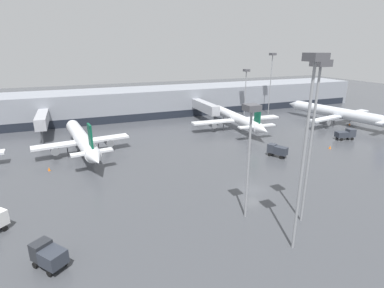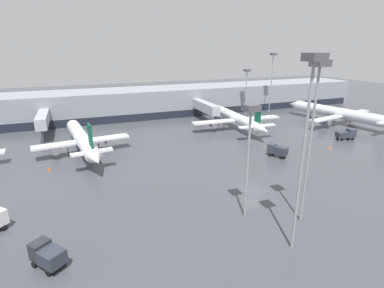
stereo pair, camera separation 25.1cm
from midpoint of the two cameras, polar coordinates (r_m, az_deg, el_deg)
ground_plane at (r=50.99m, az=11.56°, el=-8.46°), size 320.00×320.00×0.00m
terminal_building at (r=104.47m, az=-7.08°, el=8.02°), size 160.00×31.35×9.00m
parked_jet_0 at (r=100.95m, az=26.66°, el=5.18°), size 27.34×38.35×9.40m
parked_jet_1 at (r=69.05m, az=-20.08°, el=0.84°), size 20.33×32.63×9.08m
parked_jet_2 at (r=85.79m, az=8.69°, el=4.84°), size 26.54×31.78×9.00m
service_truck_1 at (r=84.98m, az=27.41°, el=1.71°), size 5.07×2.83×2.71m
service_truck_2 at (r=66.22m, az=16.05°, el=-1.11°), size 3.27×4.42×2.57m
service_truck_3 at (r=37.03m, az=-25.69°, el=-18.39°), size 3.96×4.28×2.67m
traffic_cone_0 at (r=63.17m, az=-25.45°, el=-4.28°), size 0.50×0.50×0.68m
traffic_cone_1 at (r=76.15m, az=24.94°, el=-0.58°), size 0.52×0.52×0.64m
traffic_cone_2 at (r=79.86m, az=-14.10°, el=1.40°), size 0.47×0.47×0.61m
traffic_cone_3 at (r=101.74m, az=28.01°, el=3.36°), size 0.50×0.50×0.67m
apron_light_mast_0 at (r=38.80m, az=22.64°, el=7.59°), size 1.80×1.80×21.07m
apron_light_mast_1 at (r=107.23m, az=15.14°, el=13.97°), size 1.80×1.80×20.50m
apron_light_mast_2 at (r=38.38m, az=11.14°, el=2.88°), size 1.80×1.80×15.70m
apron_light_mast_3 at (r=103.29m, az=10.43°, el=12.20°), size 1.80×1.80×15.44m
apron_light_mast_4 at (r=32.33m, az=21.58°, el=6.88°), size 1.80×1.80×21.91m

